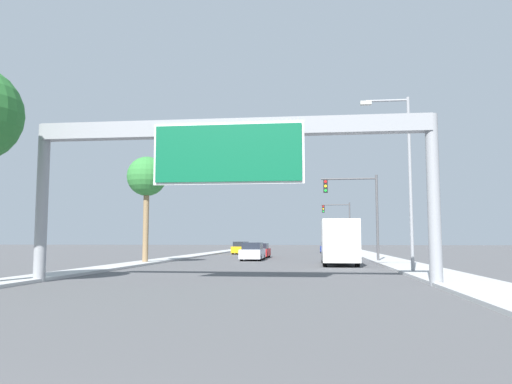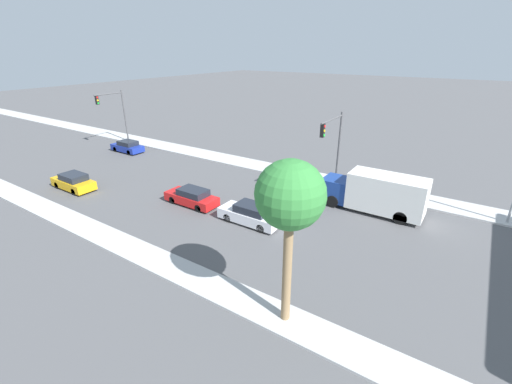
% 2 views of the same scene
% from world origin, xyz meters
% --- Properties ---
extents(sidewalk_right, '(3.00, 120.00, 0.15)m').
position_xyz_m(sidewalk_right, '(9.50, 60.00, 0.07)').
color(sidewalk_right, '#B2B2B2').
rests_on(sidewalk_right, ground).
extents(median_strip_left, '(2.00, 120.00, 0.15)m').
position_xyz_m(median_strip_left, '(-9.00, 60.00, 0.07)').
color(median_strip_left, '#B2B2B2').
rests_on(median_strip_left, ground).
extents(car_far_left, '(1.77, 4.75, 1.52)m').
position_xyz_m(car_far_left, '(-1.75, 40.55, 0.72)').
color(car_far_left, silver).
rests_on(car_far_left, ground).
extents(car_far_center, '(1.73, 4.64, 1.41)m').
position_xyz_m(car_far_center, '(-1.75, 46.38, 0.67)').
color(car_far_center, red).
rests_on(car_far_center, ground).
extents(car_near_left, '(1.82, 4.28, 1.43)m').
position_xyz_m(car_near_left, '(5.25, 63.83, 0.67)').
color(car_near_left, navy).
rests_on(car_near_left, ground).
extents(car_far_right, '(1.82, 4.44, 1.50)m').
position_xyz_m(car_far_right, '(-5.25, 57.71, 0.71)').
color(car_far_right, gold).
rests_on(car_far_right, ground).
extents(truck_box_primary, '(2.40, 7.87, 3.13)m').
position_xyz_m(truck_box_primary, '(5.25, 33.49, 1.60)').
color(truck_box_primary, navy).
rests_on(truck_box_primary, ground).
extents(traffic_light_near_intersection, '(4.48, 0.32, 6.93)m').
position_xyz_m(traffic_light_near_intersection, '(7.17, 38.00, 4.64)').
color(traffic_light_near_intersection, '#4C4C4F').
rests_on(traffic_light_near_intersection, ground).
extents(traffic_light_mid_block, '(4.03, 0.32, 6.89)m').
position_xyz_m(traffic_light_mid_block, '(7.32, 68.00, 4.57)').
color(traffic_light_mid_block, '#4C4C4F').
rests_on(traffic_light_mid_block, ground).
extents(palm_tree_background, '(2.95, 2.95, 7.99)m').
position_xyz_m(palm_tree_background, '(-8.92, 33.63, 6.37)').
color(palm_tree_background, '#8C704C').
rests_on(palm_tree_background, ground).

